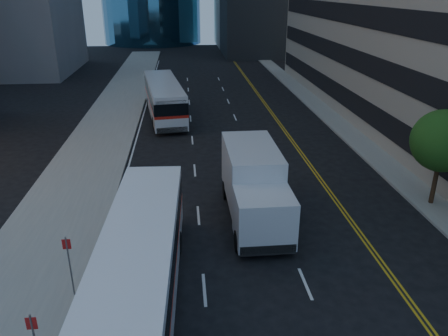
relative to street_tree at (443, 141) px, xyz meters
name	(u,v)px	position (x,y,z in m)	size (l,w,h in m)	color
ground	(306,320)	(-9.00, -8.00, -3.64)	(160.00, 160.00, 0.00)	black
sidewalk_west	(109,123)	(-19.50, 17.00, -3.57)	(5.00, 90.00, 0.15)	gray
sidewalk_east	(330,117)	(0.00, 17.00, -3.57)	(2.00, 90.00, 0.15)	gray
street_tree	(443,141)	(0.00, 0.00, 0.00)	(3.20, 3.20, 5.10)	#332114
bus_front	(141,262)	(-14.80, -6.34, -2.00)	(3.04, 11.76, 3.01)	white
bus_rear	(164,98)	(-14.81, 18.95, -1.93)	(4.23, 12.42, 3.14)	silver
box_truck	(254,185)	(-9.74, -0.60, -1.78)	(2.63, 7.39, 3.53)	silver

